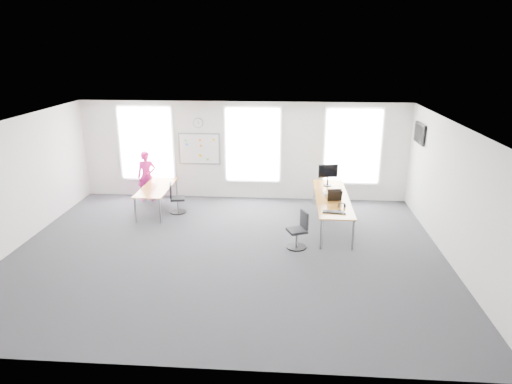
# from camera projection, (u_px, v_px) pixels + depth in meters

# --- Properties ---
(floor) EXTENTS (10.00, 10.00, 0.00)m
(floor) POSITION_uv_depth(u_px,v_px,m) (227.00, 252.00, 10.63)
(floor) COLOR #2A2B30
(floor) RESTS_ON ground
(ceiling) EXTENTS (10.00, 10.00, 0.00)m
(ceiling) POSITION_uv_depth(u_px,v_px,m) (224.00, 124.00, 9.69)
(ceiling) COLOR white
(ceiling) RESTS_ON ground
(wall_back) EXTENTS (10.00, 0.00, 10.00)m
(wall_back) POSITION_uv_depth(u_px,v_px,m) (243.00, 151.00, 13.95)
(wall_back) COLOR white
(wall_back) RESTS_ON ground
(wall_front) EXTENTS (10.00, 0.00, 10.00)m
(wall_front) POSITION_uv_depth(u_px,v_px,m) (186.00, 279.00, 6.37)
(wall_front) COLOR white
(wall_front) RESTS_ON ground
(wall_left) EXTENTS (0.00, 10.00, 10.00)m
(wall_left) POSITION_uv_depth(u_px,v_px,m) (10.00, 186.00, 10.51)
(wall_left) COLOR white
(wall_left) RESTS_ON ground
(wall_right) EXTENTS (0.00, 10.00, 10.00)m
(wall_right) POSITION_uv_depth(u_px,v_px,m) (455.00, 196.00, 9.81)
(wall_right) COLOR white
(wall_right) RESTS_ON ground
(window_left) EXTENTS (1.60, 0.06, 2.20)m
(window_left) POSITION_uv_depth(u_px,v_px,m) (146.00, 143.00, 14.07)
(window_left) COLOR white
(window_left) RESTS_ON wall_back
(window_mid) EXTENTS (1.60, 0.06, 2.20)m
(window_mid) POSITION_uv_depth(u_px,v_px,m) (253.00, 145.00, 13.84)
(window_mid) COLOR white
(window_mid) RESTS_ON wall_back
(window_right) EXTENTS (1.60, 0.06, 2.20)m
(window_right) POSITION_uv_depth(u_px,v_px,m) (353.00, 146.00, 13.63)
(window_right) COLOR white
(window_right) RESTS_ON wall_back
(desk_right) EXTENTS (0.86, 3.23, 0.79)m
(desk_right) POSITION_uv_depth(u_px,v_px,m) (332.00, 199.00, 12.01)
(desk_right) COLOR #AB771A
(desk_right) RESTS_ON ground
(desk_left) EXTENTS (0.80, 1.99, 0.73)m
(desk_left) POSITION_uv_depth(u_px,v_px,m) (157.00, 189.00, 13.05)
(desk_left) COLOR #AB771A
(desk_left) RESTS_ON ground
(chair_right) EXTENTS (0.53, 0.53, 0.90)m
(chair_right) POSITION_uv_depth(u_px,v_px,m) (299.00, 232.00, 10.76)
(chair_right) COLOR black
(chair_right) RESTS_ON ground
(chair_left) EXTENTS (0.47, 0.47, 0.87)m
(chair_left) POSITION_uv_depth(u_px,v_px,m) (176.00, 200.00, 13.00)
(chair_left) COLOR black
(chair_left) RESTS_ON ground
(person) EXTENTS (0.64, 0.50, 1.55)m
(person) POSITION_uv_depth(u_px,v_px,m) (147.00, 176.00, 13.92)
(person) COLOR #E11B83
(person) RESTS_ON ground
(whiteboard) EXTENTS (1.20, 0.03, 0.90)m
(whiteboard) POSITION_uv_depth(u_px,v_px,m) (199.00, 149.00, 14.00)
(whiteboard) COLOR white
(whiteboard) RESTS_ON wall_back
(wall_clock) EXTENTS (0.30, 0.04, 0.30)m
(wall_clock) POSITION_uv_depth(u_px,v_px,m) (198.00, 123.00, 13.75)
(wall_clock) COLOR gray
(wall_clock) RESTS_ON wall_back
(tv) EXTENTS (0.06, 0.90, 0.55)m
(tv) POSITION_uv_depth(u_px,v_px,m) (420.00, 133.00, 12.41)
(tv) COLOR black
(tv) RESTS_ON wall_right
(keyboard) EXTENTS (0.51, 0.25, 0.02)m
(keyboard) POSITION_uv_depth(u_px,v_px,m) (333.00, 212.00, 10.88)
(keyboard) COLOR black
(keyboard) RESTS_ON desk_right
(mouse) EXTENTS (0.10, 0.13, 0.04)m
(mouse) POSITION_uv_depth(u_px,v_px,m) (345.00, 214.00, 10.76)
(mouse) COLOR black
(mouse) RESTS_ON desk_right
(lens_cap) EXTENTS (0.06, 0.06, 0.01)m
(lens_cap) POSITION_uv_depth(u_px,v_px,m) (339.00, 210.00, 11.04)
(lens_cap) COLOR black
(lens_cap) RESTS_ON desk_right
(headphones) EXTENTS (0.19, 0.10, 0.11)m
(headphones) POSITION_uv_depth(u_px,v_px,m) (341.00, 205.00, 11.22)
(headphones) COLOR black
(headphones) RESTS_ON desk_right
(laptop_sleeve) EXTENTS (0.38, 0.24, 0.30)m
(laptop_sleeve) POSITION_uv_depth(u_px,v_px,m) (335.00, 196.00, 11.64)
(laptop_sleeve) COLOR black
(laptop_sleeve) RESTS_ON desk_right
(paper_stack) EXTENTS (0.38, 0.33, 0.11)m
(paper_stack) POSITION_uv_depth(u_px,v_px,m) (329.00, 194.00, 12.03)
(paper_stack) COLOR beige
(paper_stack) RESTS_ON desk_right
(monitor) EXTENTS (0.56, 0.23, 0.63)m
(monitor) POSITION_uv_depth(u_px,v_px,m) (328.00, 173.00, 12.81)
(monitor) COLOR black
(monitor) RESTS_ON desk_right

